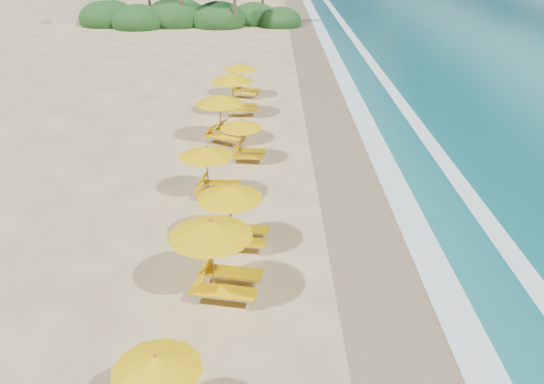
{
  "coord_description": "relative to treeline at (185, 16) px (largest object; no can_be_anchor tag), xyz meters",
  "views": [
    {
      "loc": [
        -0.04,
        -18.32,
        10.45
      ],
      "look_at": [
        0.0,
        0.0,
        1.2
      ],
      "focal_mm": 35.06,
      "sensor_mm": 36.0,
      "label": 1
    }
  ],
  "objects": [
    {
      "name": "station_7",
      "position": [
        7.39,
        -36.96,
        0.47
      ],
      "size": [
        3.5,
        3.5,
        2.62
      ],
      "rotation": [
        0.0,
        0.0,
        -0.51
      ],
      "color": "olive",
      "rests_on": "ground"
    },
    {
      "name": "wet_sand",
      "position": [
        13.94,
        -45.51,
        -0.99
      ],
      "size": [
        4.0,
        160.0,
        0.01
      ],
      "primitive_type": "cube",
      "color": "#8B7952",
      "rests_on": "ground"
    },
    {
      "name": "station_5",
      "position": [
        7.39,
        -43.41,
        0.3
      ],
      "size": [
        2.55,
        2.37,
        2.32
      ],
      "rotation": [
        0.0,
        0.0,
        -0.04
      ],
      "color": "olive",
      "rests_on": "ground"
    },
    {
      "name": "station_9",
      "position": [
        8.01,
        -28.56,
        0.29
      ],
      "size": [
        2.91,
        2.84,
        2.3
      ],
      "rotation": [
        0.0,
        0.0,
        -0.31
      ],
      "color": "olive",
      "rests_on": "ground"
    },
    {
      "name": "station_4",
      "position": [
        8.63,
        -47.3,
        0.34
      ],
      "size": [
        2.79,
        2.64,
        2.38
      ],
      "rotation": [
        0.0,
        0.0,
        -0.14
      ],
      "color": "olive",
      "rests_on": "ground"
    },
    {
      "name": "station_6",
      "position": [
        8.6,
        -39.53,
        0.19
      ],
      "size": [
        2.41,
        2.27,
        2.11
      ],
      "rotation": [
        0.0,
        0.0,
        -0.1
      ],
      "color": "olive",
      "rests_on": "ground"
    },
    {
      "name": "ground",
      "position": [
        9.94,
        -45.51,
        -1.0
      ],
      "size": [
        160.0,
        160.0,
        0.0
      ],
      "primitive_type": "plane",
      "color": "#D6BC7E",
      "rests_on": "ground"
    },
    {
      "name": "treeline",
      "position": [
        0.0,
        0.0,
        0.0
      ],
      "size": [
        25.8,
        8.8,
        9.74
      ],
      "color": "#163D14",
      "rests_on": "ground"
    },
    {
      "name": "station_3",
      "position": [
        8.28,
        -50.17,
        0.49
      ],
      "size": [
        3.17,
        3.02,
        2.65
      ],
      "rotation": [
        0.0,
        0.0,
        -0.18
      ],
      "color": "olive",
      "rests_on": "ground"
    },
    {
      "name": "station_8",
      "position": [
        7.79,
        -32.4,
        0.47
      ],
      "size": [
        2.82,
        2.61,
        2.61
      ],
      "rotation": [
        0.0,
        0.0,
        0.02
      ],
      "color": "olive",
      "rests_on": "ground"
    },
    {
      "name": "surf_foam",
      "position": [
        16.64,
        -45.51,
        -0.97
      ],
      "size": [
        4.0,
        160.0,
        0.01
      ],
      "color": "white",
      "rests_on": "ground"
    },
    {
      "name": "beach_building",
      "position": [
        -12.06,
        2.49,
        0.4
      ],
      "size": [
        7.0,
        5.0,
        2.8
      ],
      "primitive_type": "cube",
      "color": "beige",
      "rests_on": "ground"
    }
  ]
}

